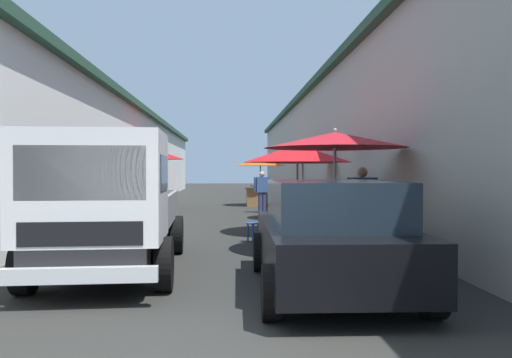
# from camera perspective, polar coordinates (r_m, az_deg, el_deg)

# --- Properties ---
(ground) EXTENTS (90.00, 90.00, 0.00)m
(ground) POSITION_cam_1_polar(r_m,az_deg,el_deg) (17.27, -3.69, -4.29)
(ground) COLOR #282826
(building_left_whitewash) EXTENTS (49.80, 7.50, 4.32)m
(building_left_whitewash) POSITION_cam_1_polar(r_m,az_deg,el_deg) (20.76, -23.51, 2.50)
(building_left_whitewash) COLOR silver
(building_left_whitewash) RESTS_ON ground
(building_right_concrete) EXTENTS (49.80, 7.50, 5.08)m
(building_right_concrete) POSITION_cam_1_polar(r_m,az_deg,el_deg) (20.65, 16.40, 3.61)
(building_right_concrete) COLOR #A39E93
(building_right_concrete) RESTS_ON ground
(fruit_stall_far_right) EXTENTS (2.15, 2.15, 2.46)m
(fruit_stall_far_right) POSITION_cam_1_polar(r_m,az_deg,el_deg) (20.55, -10.92, 1.56)
(fruit_stall_far_right) COLOR #9E9EA3
(fruit_stall_far_right) RESTS_ON ground
(fruit_stall_mid_lane) EXTENTS (2.38, 2.38, 2.30)m
(fruit_stall_mid_lane) POSITION_cam_1_polar(r_m,az_deg,el_deg) (16.51, 5.30, 1.55)
(fruit_stall_mid_lane) COLOR #9E9EA3
(fruit_stall_mid_lane) RESTS_ON ground
(fruit_stall_far_left) EXTENTS (2.23, 2.23, 2.22)m
(fruit_stall_far_left) POSITION_cam_1_polar(r_m,az_deg,el_deg) (22.70, 0.37, 1.06)
(fruit_stall_far_left) COLOR #9E9EA3
(fruit_stall_far_left) RESTS_ON ground
(fruit_stall_near_right) EXTENTS (2.71, 2.71, 2.38)m
(fruit_stall_near_right) POSITION_cam_1_polar(r_m,az_deg,el_deg) (9.75, 8.66, 2.73)
(fruit_stall_near_right) COLOR #9E9EA3
(fruit_stall_near_right) RESTS_ON ground
(fruit_stall_near_left) EXTENTS (2.69, 2.69, 2.31)m
(fruit_stall_near_left) POSITION_cam_1_polar(r_m,az_deg,el_deg) (12.70, 4.63, 1.93)
(fruit_stall_near_left) COLOR #9E9EA3
(fruit_stall_near_left) RESTS_ON ground
(hatchback_car) EXTENTS (3.94, 1.97, 1.45)m
(hatchback_car) POSITION_cam_1_polar(r_m,az_deg,el_deg) (6.79, 8.29, -6.21)
(hatchback_car) COLOR black
(hatchback_car) RESTS_ON ground
(delivery_truck) EXTENTS (4.99, 2.14, 2.08)m
(delivery_truck) POSITION_cam_1_polar(r_m,az_deg,el_deg) (7.55, -16.50, -3.20)
(delivery_truck) COLOR black
(delivery_truck) RESTS_ON ground
(vendor_by_crates) EXTENTS (0.29, 0.61, 1.55)m
(vendor_by_crates) POSITION_cam_1_polar(r_m,az_deg,el_deg) (19.02, 0.67, -1.14)
(vendor_by_crates) COLOR navy
(vendor_by_crates) RESTS_ON ground
(vendor_in_shade) EXTENTS (0.28, 0.65, 1.66)m
(vendor_in_shade) POSITION_cam_1_polar(r_m,az_deg,el_deg) (11.19, 11.80, -2.25)
(vendor_in_shade) COLOR navy
(vendor_in_shade) RESTS_ON ground
(plastic_stool) EXTENTS (0.30, 0.30, 0.43)m
(plastic_stool) POSITION_cam_1_polar(r_m,az_deg,el_deg) (11.25, -0.34, -5.45)
(plastic_stool) COLOR #194CB2
(plastic_stool) RESTS_ON ground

